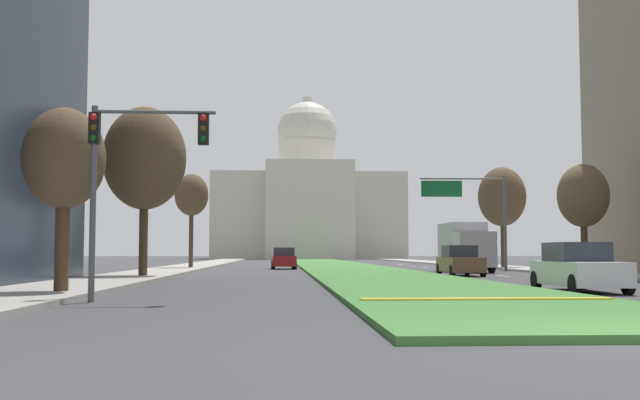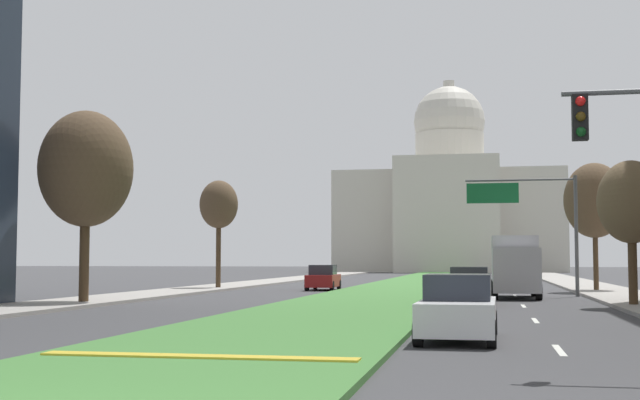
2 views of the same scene
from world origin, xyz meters
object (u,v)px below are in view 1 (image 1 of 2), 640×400
object	(u,v)px
traffic_light_near_left	(126,158)
street_tree_left_mid	(145,159)
sedan_midblock	(460,261)
sedan_distant	(284,259)
street_tree_right_far	(502,197)
overhead_guide_sign	(473,203)
sedan_lead_stopped	(578,268)
capitol_building	(307,206)
street_tree_left_far	(192,196)
box_truck_delivery	(465,246)
street_tree_right_mid	(583,196)
street_tree_left_near	(64,161)

from	to	relation	value
traffic_light_near_left	street_tree_left_mid	distance (m)	18.03
traffic_light_near_left	sedan_midblock	bearing A→B (deg)	55.89
street_tree_left_mid	sedan_distant	bearing A→B (deg)	69.71
street_tree_right_far	overhead_guide_sign	bearing A→B (deg)	-121.73
sedan_lead_stopped	sedan_midblock	world-z (taller)	sedan_midblock
capitol_building	street_tree_left_far	xyz separation A→B (m)	(-11.79, -83.43, -4.36)
sedan_midblock	box_truck_delivery	distance (m)	7.89
traffic_light_near_left	street_tree_right_mid	world-z (taller)	street_tree_right_mid
overhead_guide_sign	box_truck_delivery	xyz separation A→B (m)	(-1.07, -2.05, -2.99)
overhead_guide_sign	box_truck_delivery	distance (m)	3.78
overhead_guide_sign	street_tree_left_mid	xyz separation A→B (m)	(-19.92, -12.49, 1.31)
capitol_building	box_truck_delivery	world-z (taller)	capitol_building
street_tree_left_mid	sedan_distant	xyz separation A→B (m)	(7.09, 19.18, -5.21)
street_tree_left_mid	sedan_distant	size ratio (longest dim) A/B	2.05
capitol_building	traffic_light_near_left	xyz separation A→B (m)	(-9.21, -120.02, -6.09)
sedan_midblock	sedan_distant	size ratio (longest dim) A/B	1.06
street_tree_right_mid	sedan_distant	distance (m)	23.81
street_tree_left_mid	sedan_midblock	xyz separation A→B (m)	(16.66, 2.91, -5.19)
street_tree_right_mid	street_tree_right_far	world-z (taller)	street_tree_right_far
box_truck_delivery	sedan_distant	bearing A→B (deg)	143.40
street_tree_left_far	sedan_lead_stopped	world-z (taller)	street_tree_left_far
traffic_light_near_left	sedan_distant	distance (m)	37.25
traffic_light_near_left	street_tree_left_mid	world-z (taller)	street_tree_left_mid
street_tree_left_near	street_tree_right_mid	size ratio (longest dim) A/B	0.93
street_tree_right_mid	capitol_building	bearing A→B (deg)	96.50
street_tree_right_far	sedan_distant	size ratio (longest dim) A/B	1.88
street_tree_left_mid	sedan_distant	distance (m)	21.10
sedan_lead_stopped	traffic_light_near_left	bearing A→B (deg)	-162.61
street_tree_right_far	street_tree_left_near	bearing A→B (deg)	-125.04
street_tree_left_near	street_tree_left_far	bearing A→B (deg)	90.23
street_tree_left_near	sedan_midblock	bearing A→B (deg)	47.17
street_tree_left_mid	sedan_lead_stopped	xyz separation A→B (m)	(16.67, -13.32, -5.20)
capitol_building	street_tree_left_near	size ratio (longest dim) A/B	6.08
capitol_building	sedan_lead_stopped	world-z (taller)	capitol_building
street_tree_left_mid	sedan_lead_stopped	distance (m)	21.96
overhead_guide_sign	street_tree_left_mid	world-z (taller)	street_tree_left_mid
street_tree_left_mid	street_tree_right_far	distance (m)	30.51
traffic_light_near_left	sedan_lead_stopped	distance (m)	14.94
street_tree_right_mid	sedan_lead_stopped	xyz separation A→B (m)	(-6.66, -15.44, -3.56)
street_tree_right_far	sedan_lead_stopped	xyz separation A→B (m)	(-7.25, -32.26, -4.77)
street_tree_left_far	street_tree_left_near	bearing A→B (deg)	-89.77
capitol_building	overhead_guide_sign	bearing A→B (deg)	-84.91
street_tree_right_far	sedan_midblock	world-z (taller)	street_tree_right_far
overhead_guide_sign	street_tree_right_far	size ratio (longest dim) A/B	0.83
traffic_light_near_left	sedan_distant	bearing A→B (deg)	83.23
traffic_light_near_left	sedan_distant	world-z (taller)	traffic_light_near_left
overhead_guide_sign	street_tree_right_mid	size ratio (longest dim) A/B	1.06
capitol_building	street_tree_left_near	world-z (taller)	capitol_building
capitol_building	sedan_lead_stopped	distance (m)	116.10
sedan_lead_stopped	box_truck_delivery	bearing A→B (deg)	84.76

